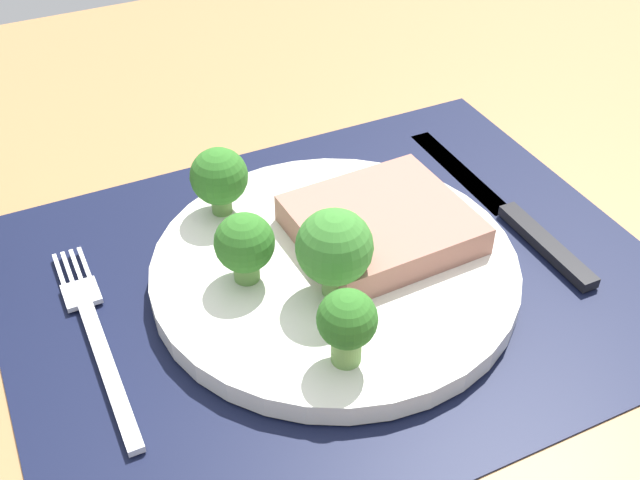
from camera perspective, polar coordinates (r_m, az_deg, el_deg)
name	(u,v)px	position (r cm, az deg, el deg)	size (l,w,h in cm)	color
ground_plane	(334,296)	(56.86, 1.04, -4.11)	(140.00, 110.00, 3.00)	#996D42
placemat	(334,279)	(55.73, 1.06, -2.88)	(45.37, 35.89, 0.30)	black
plate	(335,269)	(55.10, 1.07, -2.16)	(25.73, 25.73, 1.60)	silver
steak	(381,224)	(56.15, 4.49, 1.15)	(11.82, 10.72, 2.17)	#9E6B5B
broccoli_near_fork	(347,323)	(45.80, 1.98, -6.03)	(3.64, 3.64, 5.27)	#6B994C
broccoli_back_left	(245,244)	(51.55, -5.52, -0.32)	(4.06, 4.06, 5.13)	#5B8942
broccoli_front_edge	(334,248)	(49.71, 1.06, -0.59)	(5.05, 5.05, 6.43)	#6B994C
broccoli_center	(219,177)	(57.64, -7.36, 4.55)	(4.28, 4.28, 5.33)	#5B8942
fork	(96,336)	(53.27, -15.98, -6.73)	(2.40, 19.20, 0.50)	silver
knife	(510,213)	(62.71, 13.67, 1.93)	(1.80, 23.00, 0.80)	black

